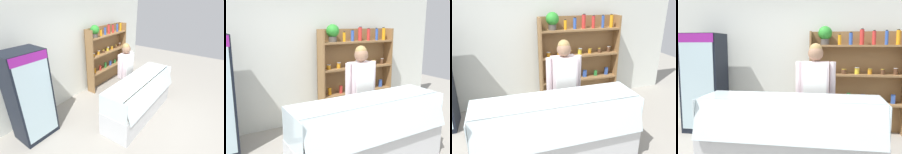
# 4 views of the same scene
# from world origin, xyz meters

# --- Properties ---
(back_wall) EXTENTS (6.80, 0.10, 2.70)m
(back_wall) POSITION_xyz_m (0.00, 2.11, 1.35)
(back_wall) COLOR silver
(back_wall) RESTS_ON ground
(shelving_unit) EXTENTS (1.72, 0.29, 2.00)m
(shelving_unit) POSITION_xyz_m (1.01, 1.84, 1.12)
(shelving_unit) COLOR olive
(shelving_unit) RESTS_ON ground
(deli_display_case) EXTENTS (2.25, 0.75, 1.01)m
(deli_display_case) POSITION_xyz_m (0.09, 0.09, 0.31)
(deli_display_case) COLOR silver
(deli_display_case) RESTS_ON ground
(shop_clerk) EXTENTS (0.57, 0.25, 1.67)m
(shop_clerk) POSITION_xyz_m (0.36, 0.67, 0.99)
(shop_clerk) COLOR #4C4233
(shop_clerk) RESTS_ON ground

